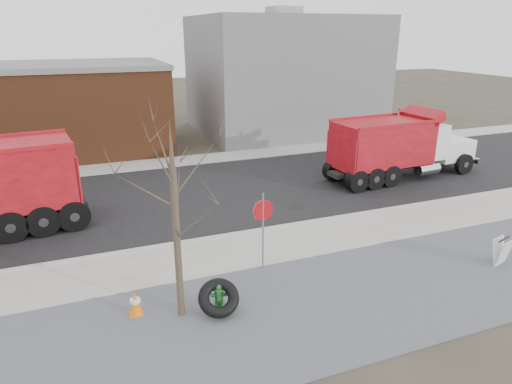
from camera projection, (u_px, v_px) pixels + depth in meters
name	position (u px, v px, depth m)	size (l,w,h in m)	color
ground	(259.00, 252.00, 15.35)	(120.00, 120.00, 0.00)	#383328
gravel_verge	(306.00, 307.00, 12.27)	(60.00, 5.00, 0.03)	gray
sidewalk	(256.00, 248.00, 15.56)	(60.00, 2.50, 0.06)	#9E9B93
curb	(243.00, 233.00, 16.69)	(60.00, 0.15, 0.11)	#9E9B93
road	(208.00, 193.00, 20.88)	(60.00, 9.40, 0.02)	black
far_sidewalk	(181.00, 161.00, 25.88)	(60.00, 2.00, 0.06)	#9E9B93
building_grey	(283.00, 75.00, 32.89)	(12.00, 10.00, 8.00)	slate
bare_tree	(174.00, 197.00, 10.87)	(3.20, 3.20, 5.20)	#382D23
fire_hydrant	(219.00, 296.00, 12.14)	(0.46, 0.45, 0.81)	#286A29
truck_tire	(219.00, 298.00, 11.87)	(1.22, 1.17, 0.91)	black
stop_sign	(263.00, 218.00, 13.71)	(0.68, 0.07, 2.52)	gray
sandwich_board	(502.00, 252.00, 14.36)	(0.73, 0.57, 0.90)	silver
traffic_cone_near	(135.00, 303.00, 11.88)	(0.35, 0.35, 0.68)	orange
dump_truck_red_a	(399.00, 145.00, 22.53)	(8.41, 2.83, 3.38)	black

